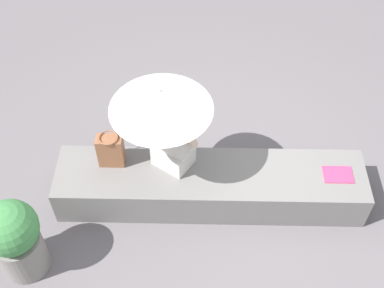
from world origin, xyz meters
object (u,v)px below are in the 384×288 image
(handbag_black, at_px, (111,150))
(planter_near, at_px, (15,238))
(person_seated, at_px, (172,136))
(parasol, at_px, (161,100))
(magazine, at_px, (338,175))

(handbag_black, xyz_separation_m, planter_near, (0.72, 0.89, -0.12))
(person_seated, bearing_deg, planter_near, 34.39)
(person_seated, bearing_deg, parasol, 29.39)
(parasol, height_order, magazine, parasol)
(handbag_black, bearing_deg, parasol, 176.07)
(parasol, xyz_separation_m, magazine, (-1.66, 0.08, -0.89))
(handbag_black, relative_size, planter_near, 0.42)
(person_seated, bearing_deg, magazine, 175.44)
(planter_near, bearing_deg, handbag_black, -129.07)
(person_seated, distance_m, handbag_black, 0.63)
(person_seated, height_order, parasol, parasol)
(parasol, bearing_deg, person_seated, -150.61)
(handbag_black, bearing_deg, magazine, 176.96)
(parasol, height_order, planter_near, parasol)
(handbag_black, xyz_separation_m, magazine, (-2.17, 0.12, -0.17))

